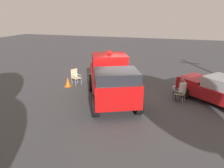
{
  "coord_description": "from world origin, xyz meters",
  "views": [
    {
      "loc": [
        -10.98,
        -2.73,
        4.61
      ],
      "look_at": [
        -0.44,
        0.57,
        0.95
      ],
      "focal_mm": 35.05,
      "sensor_mm": 36.0,
      "label": 1
    }
  ],
  "objects": [
    {
      "name": "vintage_fire_truck",
      "position": [
        -0.23,
        0.67,
        1.2
      ],
      "size": [
        6.31,
        4.49,
        2.59
      ],
      "color": "black",
      "rests_on": "ground"
    },
    {
      "name": "lawn_chair_spare",
      "position": [
        1.59,
        3.77,
        0.59
      ],
      "size": [
        0.67,
        0.67,
        1.02
      ],
      "color": "#B7BABF",
      "rests_on": "ground"
    },
    {
      "name": "classic_hot_rod",
      "position": [
        0.89,
        -4.83,
        0.75
      ],
      "size": [
        4.18,
        4.55,
        1.46
      ],
      "color": "black",
      "rests_on": "ground"
    },
    {
      "name": "ground_plane",
      "position": [
        0.0,
        0.0,
        0.0
      ],
      "size": [
        60.0,
        60.0,
        0.0
      ],
      "primitive_type": "plane",
      "color": "#424244"
    },
    {
      "name": "lawn_chair_near_truck",
      "position": [
        0.53,
        -3.04,
        0.59
      ],
      "size": [
        0.61,
        0.6,
        1.02
      ],
      "color": "#B7BABF",
      "rests_on": "ground"
    },
    {
      "name": "spectator_seated",
      "position": [
        0.57,
        -2.92,
        0.7
      ],
      "size": [
        0.49,
        0.61,
        1.29
      ],
      "color": "#383842",
      "rests_on": "ground"
    },
    {
      "name": "traffic_cone",
      "position": [
        0.97,
        4.0,
        0.31
      ],
      "size": [
        0.4,
        0.4,
        0.64
      ],
      "color": "orange",
      "rests_on": "ground"
    }
  ]
}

